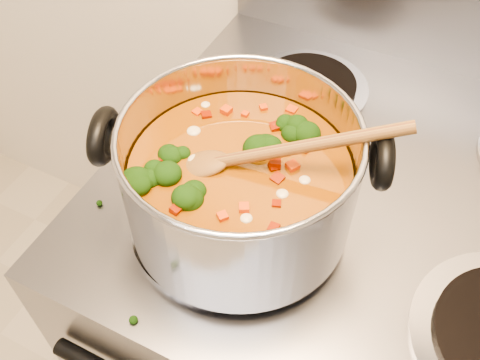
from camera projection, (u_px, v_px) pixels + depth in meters
name	position (u px, v px, depth m)	size (l,w,h in m)	color
electric_range	(344.00, 332.00, 1.09)	(0.79, 0.71, 1.08)	gray
stockpot	(240.00, 181.00, 0.65)	(0.34, 0.28, 0.17)	#A9A9B1
wooden_spoon	(253.00, 156.00, 0.61)	(0.26, 0.13, 0.10)	olive
cooktop_crumbs	(223.00, 148.00, 0.80)	(0.22, 0.16, 0.01)	black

